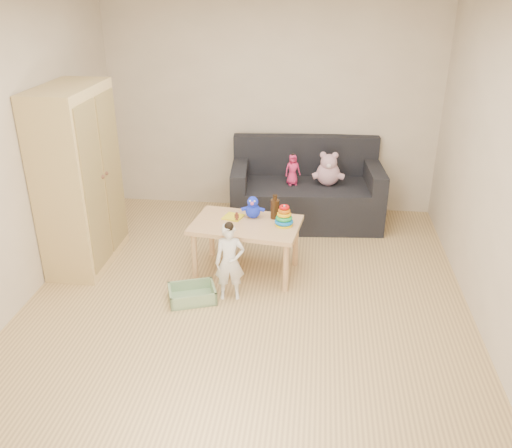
# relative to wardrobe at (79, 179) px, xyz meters

# --- Properties ---
(room) EXTENTS (4.50, 4.50, 4.50)m
(room) POSITION_rel_wardrobe_xyz_m (1.74, -0.56, 0.40)
(room) COLOR tan
(room) RESTS_ON ground
(wardrobe) EXTENTS (0.50, 1.00, 1.80)m
(wardrobe) POSITION_rel_wardrobe_xyz_m (0.00, 0.00, 0.00)
(wardrobe) COLOR #E6C27E
(wardrobe) RESTS_ON ground
(sofa) EXTENTS (1.81, 1.02, 0.49)m
(sofa) POSITION_rel_wardrobe_xyz_m (2.21, 1.23, -0.66)
(sofa) COLOR black
(sofa) RESTS_ON ground
(play_table) EXTENTS (1.10, 0.77, 0.54)m
(play_table) POSITION_rel_wardrobe_xyz_m (1.66, -0.06, -0.63)
(play_table) COLOR tan
(play_table) RESTS_ON ground
(storage_bin) EXTENTS (0.50, 0.44, 0.13)m
(storage_bin) POSITION_rel_wardrobe_xyz_m (1.24, -0.63, -0.84)
(storage_bin) COLOR #83A577
(storage_bin) RESTS_ON ground
(toddler) EXTENTS (0.29, 0.22, 0.72)m
(toddler) POSITION_rel_wardrobe_xyz_m (1.58, -0.55, -0.54)
(toddler) COLOR white
(toddler) RESTS_ON ground
(pink_bear) EXTENTS (0.34, 0.31, 0.33)m
(pink_bear) POSITION_rel_wardrobe_xyz_m (2.45, 1.22, -0.24)
(pink_bear) COLOR #C893A8
(pink_bear) RESTS_ON sofa
(doll) EXTENTS (0.21, 0.18, 0.36)m
(doll) POSITION_rel_wardrobe_xyz_m (2.04, 1.18, -0.23)
(doll) COLOR #EC2C6C
(doll) RESTS_ON sofa
(ring_stacker) EXTENTS (0.18, 0.18, 0.21)m
(ring_stacker) POSITION_rel_wardrobe_xyz_m (2.03, -0.07, -0.28)
(ring_stacker) COLOR yellow
(ring_stacker) RESTS_ON play_table
(brown_bottle) EXTENTS (0.09, 0.09, 0.25)m
(brown_bottle) POSITION_rel_wardrobe_xyz_m (1.93, 0.09, -0.26)
(brown_bottle) COLOR black
(brown_bottle) RESTS_ON play_table
(blue_plush) EXTENTS (0.21, 0.17, 0.23)m
(blue_plush) POSITION_rel_wardrobe_xyz_m (1.71, 0.08, -0.25)
(blue_plush) COLOR #1C32FF
(blue_plush) RESTS_ON play_table
(wooden_figure) EXTENTS (0.05, 0.04, 0.10)m
(wooden_figure) POSITION_rel_wardrobe_xyz_m (1.57, -0.04, -0.31)
(wooden_figure) COLOR brown
(wooden_figure) RESTS_ON play_table
(yellow_book) EXTENTS (0.22, 0.22, 0.01)m
(yellow_book) POSITION_rel_wardrobe_xyz_m (1.52, 0.05, -0.35)
(yellow_book) COLOR yellow
(yellow_book) RESTS_ON play_table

